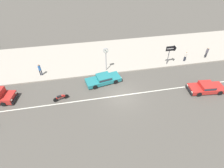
% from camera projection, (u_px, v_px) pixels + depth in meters
% --- Properties ---
extents(ground_plane, '(160.00, 160.00, 0.00)m').
position_uv_depth(ground_plane, '(122.00, 95.00, 20.81)').
color(ground_plane, '#544F47').
extents(lane_centre_stripe, '(50.40, 0.14, 0.01)m').
position_uv_depth(lane_centre_stripe, '(122.00, 95.00, 20.81)').
color(lane_centre_stripe, silver).
rests_on(lane_centre_stripe, ground).
extents(kerb_strip, '(68.00, 10.00, 0.15)m').
position_uv_depth(kerb_strip, '(108.00, 55.00, 27.99)').
color(kerb_strip, '#ADA393').
rests_on(kerb_strip, ground).
extents(sedan_teal_0, '(4.82, 2.58, 1.06)m').
position_uv_depth(sedan_teal_0, '(104.00, 79.00, 22.40)').
color(sedan_teal_0, teal).
rests_on(sedan_teal_0, ground).
extents(sedan_red_3, '(4.43, 2.22, 1.06)m').
position_uv_depth(sedan_red_3, '(206.00, 87.00, 21.11)').
color(sedan_red_3, red).
rests_on(sedan_red_3, ground).
extents(motorcycle_0, '(1.73, 0.72, 0.80)m').
position_uv_depth(motorcycle_0, '(61.00, 97.00, 19.96)').
color(motorcycle_0, black).
rests_on(motorcycle_0, ground).
extents(street_clock, '(0.65, 0.22, 3.37)m').
position_uv_depth(street_clock, '(106.00, 54.00, 23.06)').
color(street_clock, '#9E9EA3').
rests_on(street_clock, kerb_strip).
extents(arrow_signboard, '(1.58, 0.78, 2.94)m').
position_uv_depth(arrow_signboard, '(174.00, 49.00, 24.30)').
color(arrow_signboard, '#4C4C51').
rests_on(arrow_signboard, kerb_strip).
extents(pedestrian_near_clock, '(0.34, 0.34, 1.71)m').
position_uv_depth(pedestrian_near_clock, '(207.00, 52.00, 26.62)').
color(pedestrian_near_clock, '#333338').
rests_on(pedestrian_near_clock, kerb_strip).
extents(pedestrian_mid_kerb, '(0.34, 0.34, 1.69)m').
position_uv_depth(pedestrian_mid_kerb, '(40.00, 69.00, 23.06)').
color(pedestrian_mid_kerb, '#232838').
rests_on(pedestrian_mid_kerb, kerb_strip).
extents(pedestrian_by_shop, '(0.34, 0.34, 1.57)m').
position_uv_depth(pedestrian_by_shop, '(186.00, 56.00, 25.89)').
color(pedestrian_by_shop, '#232838').
rests_on(pedestrian_by_shop, kerb_strip).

